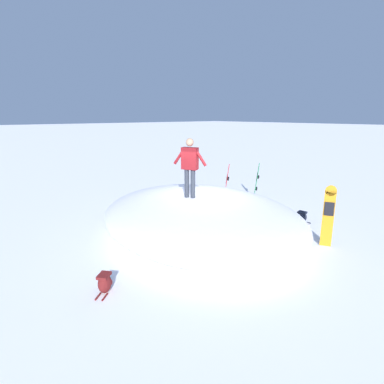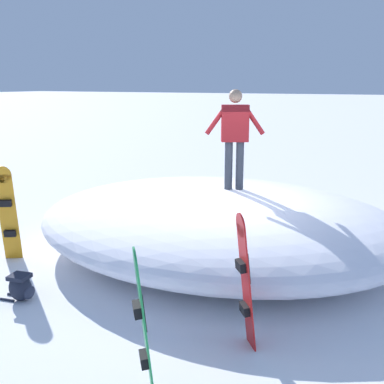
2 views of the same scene
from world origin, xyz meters
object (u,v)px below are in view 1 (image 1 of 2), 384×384
Objects in this scene: snowboard_tertiary_upright at (227,183)px; snowboarder_standing at (190,164)px; snowboard_primary_upright at (257,181)px; backpack_near at (301,217)px; snowboard_secondary_upright at (328,215)px; backpack_far at (105,283)px.

snowboarder_standing is at bearing -66.44° from snowboard_tertiary_upright.
snowboard_primary_upright is at bearing 100.76° from snowboarder_standing.
snowboard_tertiary_upright is at bearing -175.21° from backpack_near.
snowboard_primary_upright is 4.50m from snowboard_secondary_upright.
snowboard_secondary_upright reaches higher than snowboard_primary_upright.
backpack_near is at bearing 141.53° from snowboard_secondary_upright.
snowboard_tertiary_upright is at bearing 113.56° from snowboarder_standing.
snowboard_secondary_upright is at bearing 36.78° from snowboarder_standing.
snowboarder_standing is 4.12m from snowboard_secondary_upright.
backpack_near is (3.21, 0.27, -0.64)m from snowboard_tertiary_upright.
snowboarder_standing is 4.31m from backpack_near.
snowboarder_standing is 3.64× the size of backpack_far.
backpack_far is (-1.87, -5.67, -0.65)m from snowboard_secondary_upright.
backpack_far is (1.27, -3.32, -1.92)m from snowboarder_standing.
snowboarder_standing reaches higher than backpack_far.
backpack_near is at bearing 61.11° from snowboarder_standing.
snowboard_secondary_upright is 4.56m from snowboard_tertiary_upright.
snowboard_secondary_upright is at bearing 71.76° from backpack_far.
snowboard_tertiary_upright is 3.33× the size of backpack_far.
snowboard_primary_upright is at bearing 158.52° from backpack_near.
snowboard_secondary_upright is at bearing -27.60° from snowboard_primary_upright.
snowboard_primary_upright is at bearing 152.40° from snowboard_secondary_upright.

